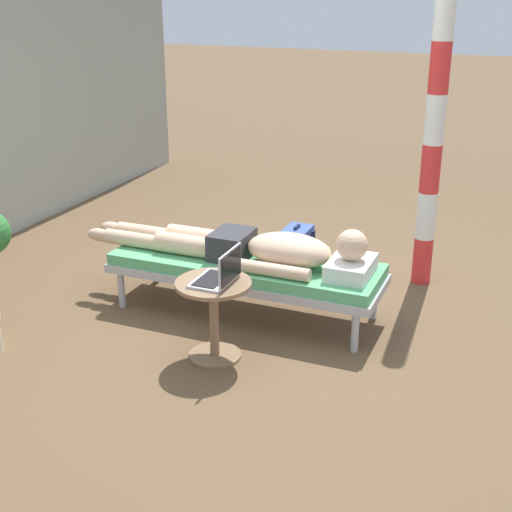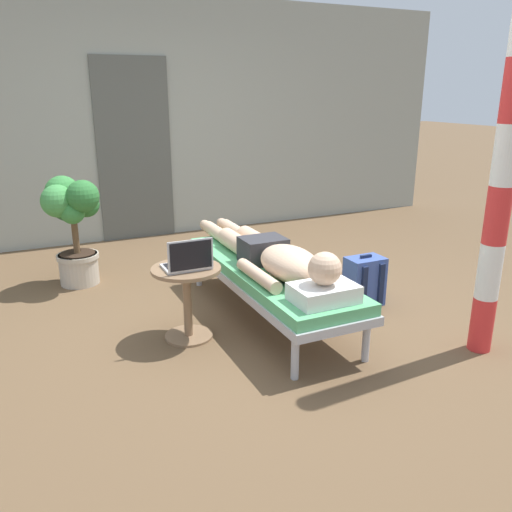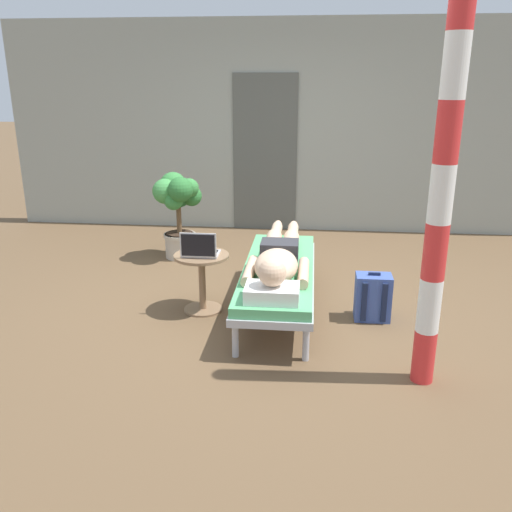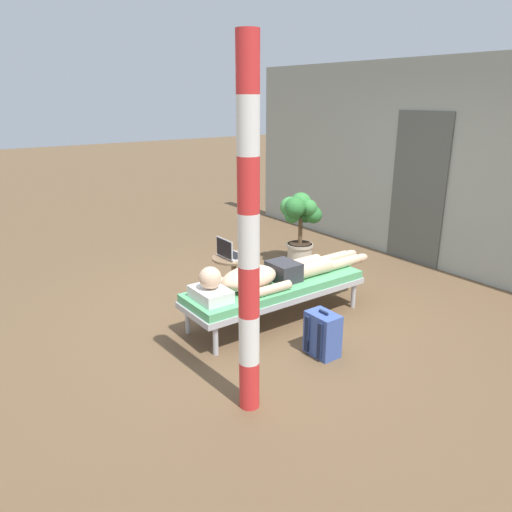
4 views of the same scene
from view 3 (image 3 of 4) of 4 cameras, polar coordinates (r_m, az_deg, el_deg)
The scene contains 10 objects.
ground_plane at distance 5.00m, azimuth 0.37°, elevation -5.11°, with size 40.00×40.00×0.00m, color brown.
house_wall_back at distance 7.32m, azimuth 3.97°, elevation 13.30°, with size 7.60×0.20×2.70m, color #999E93.
house_door_panel at distance 7.27m, azimuth 0.94°, elevation 10.69°, with size 0.84×0.03×2.04m, color #545651.
lounge_chair at distance 4.76m, azimuth 2.39°, elevation -1.87°, with size 0.62×1.97×0.42m.
person_reclining at distance 4.62m, azimuth 2.34°, elevation -0.26°, with size 0.53×2.17×0.32m.
side_table at distance 4.77m, azimuth -5.72°, elevation -1.75°, with size 0.48×0.48×0.52m.
laptop at distance 4.65m, azimuth -5.93°, elevation 0.65°, with size 0.31×0.24×0.23m.
backpack at distance 4.75m, azimuth 12.18°, elevation -4.28°, with size 0.30×0.26×0.42m.
potted_plant at distance 6.18m, azimuth -8.23°, elevation 5.47°, with size 0.51×0.58×0.98m.
porch_post at distance 3.54m, azimuth 18.93°, elevation 6.20°, with size 0.15×0.15×2.61m.
Camera 3 is at (0.45, -4.56, 1.99)m, focal length 38.00 mm.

